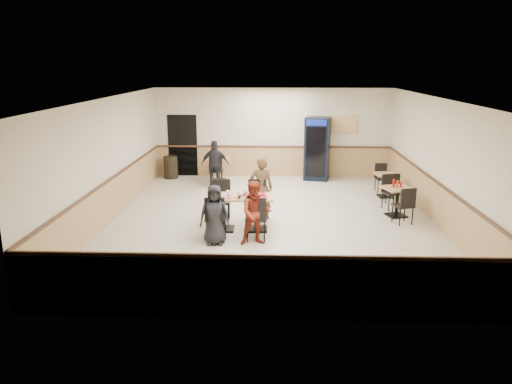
{
  "coord_description": "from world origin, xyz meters",
  "views": [
    {
      "loc": [
        0.07,
        -11.87,
        3.81
      ],
      "look_at": [
        -0.37,
        -0.5,
        0.85
      ],
      "focal_mm": 35.0,
      "sensor_mm": 36.0,
      "label": 1
    }
  ],
  "objects_px": {
    "diner_man_opposite": "(261,188)",
    "main_table": "(240,207)",
    "diner_woman_left": "(214,215)",
    "back_table": "(218,166)",
    "trash_bin": "(171,167)",
    "side_table_near": "(397,197)",
    "side_table_far": "(386,182)",
    "diner_woman_right": "(256,213)",
    "lone_diner": "(215,164)",
    "pepsi_cooler": "(317,149)"
  },
  "relations": [
    {
      "from": "side_table_near",
      "to": "pepsi_cooler",
      "type": "bearing_deg",
      "value": 112.49
    },
    {
      "from": "diner_woman_right",
      "to": "diner_man_opposite",
      "type": "height_order",
      "value": "diner_man_opposite"
    },
    {
      "from": "diner_woman_right",
      "to": "side_table_far",
      "type": "height_order",
      "value": "diner_woman_right"
    },
    {
      "from": "side_table_far",
      "to": "trash_bin",
      "type": "relative_size",
      "value": 0.95
    },
    {
      "from": "main_table",
      "to": "side_table_far",
      "type": "xyz_separation_m",
      "value": [
        4.05,
        3.13,
        -0.09
      ]
    },
    {
      "from": "trash_bin",
      "to": "lone_diner",
      "type": "bearing_deg",
      "value": -36.6
    },
    {
      "from": "diner_man_opposite",
      "to": "pepsi_cooler",
      "type": "height_order",
      "value": "pepsi_cooler"
    },
    {
      "from": "side_table_far",
      "to": "pepsi_cooler",
      "type": "xyz_separation_m",
      "value": [
        -1.84,
        2.25,
        0.58
      ]
    },
    {
      "from": "diner_woman_right",
      "to": "side_table_near",
      "type": "height_order",
      "value": "diner_woman_right"
    },
    {
      "from": "pepsi_cooler",
      "to": "main_table",
      "type": "bearing_deg",
      "value": -100.83
    },
    {
      "from": "side_table_far",
      "to": "trash_bin",
      "type": "xyz_separation_m",
      "value": [
        -6.76,
        2.2,
        -0.09
      ]
    },
    {
      "from": "side_table_near",
      "to": "side_table_far",
      "type": "bearing_deg",
      "value": 86.17
    },
    {
      "from": "main_table",
      "to": "trash_bin",
      "type": "bearing_deg",
      "value": 115.85
    },
    {
      "from": "lone_diner",
      "to": "trash_bin",
      "type": "distance_m",
      "value": 2.1
    },
    {
      "from": "main_table",
      "to": "side_table_far",
      "type": "height_order",
      "value": "main_table"
    },
    {
      "from": "pepsi_cooler",
      "to": "side_table_near",
      "type": "bearing_deg",
      "value": -56.03
    },
    {
      "from": "lone_diner",
      "to": "diner_woman_right",
      "type": "bearing_deg",
      "value": 104.79
    },
    {
      "from": "diner_man_opposite",
      "to": "back_table",
      "type": "bearing_deg",
      "value": -68.94
    },
    {
      "from": "side_table_near",
      "to": "trash_bin",
      "type": "relative_size",
      "value": 1.18
    },
    {
      "from": "diner_woman_left",
      "to": "diner_man_opposite",
      "type": "xyz_separation_m",
      "value": [
        0.95,
        1.89,
        0.13
      ]
    },
    {
      "from": "main_table",
      "to": "side_table_near",
      "type": "xyz_separation_m",
      "value": [
        3.92,
        1.24,
        -0.05
      ]
    },
    {
      "from": "pepsi_cooler",
      "to": "diner_woman_right",
      "type": "bearing_deg",
      "value": -94.46
    },
    {
      "from": "lone_diner",
      "to": "pepsi_cooler",
      "type": "height_order",
      "value": "pepsi_cooler"
    },
    {
      "from": "lone_diner",
      "to": "side_table_far",
      "type": "relative_size",
      "value": 2.09
    },
    {
      "from": "trash_bin",
      "to": "side_table_far",
      "type": "bearing_deg",
      "value": -18.04
    },
    {
      "from": "diner_woman_right",
      "to": "diner_man_opposite",
      "type": "bearing_deg",
      "value": 77.26
    },
    {
      "from": "diner_woman_right",
      "to": "lone_diner",
      "type": "distance_m",
      "value": 5.24
    },
    {
      "from": "diner_woman_left",
      "to": "pepsi_cooler",
      "type": "height_order",
      "value": "pepsi_cooler"
    },
    {
      "from": "lone_diner",
      "to": "side_table_near",
      "type": "height_order",
      "value": "lone_diner"
    },
    {
      "from": "main_table",
      "to": "back_table",
      "type": "relative_size",
      "value": 2.0
    },
    {
      "from": "diner_woman_right",
      "to": "back_table",
      "type": "distance_m",
      "value": 6.09
    },
    {
      "from": "side_table_far",
      "to": "diner_woman_left",
      "type": "bearing_deg",
      "value": -137.98
    },
    {
      "from": "pepsi_cooler",
      "to": "trash_bin",
      "type": "relative_size",
      "value": 2.78
    },
    {
      "from": "diner_woman_left",
      "to": "diner_woman_right",
      "type": "xyz_separation_m",
      "value": [
        0.88,
        0.02,
        0.05
      ]
    },
    {
      "from": "back_table",
      "to": "trash_bin",
      "type": "xyz_separation_m",
      "value": [
        -1.66,
        0.35,
        -0.14
      ]
    },
    {
      "from": "diner_man_opposite",
      "to": "back_table",
      "type": "relative_size",
      "value": 2.01
    },
    {
      "from": "diner_woman_right",
      "to": "side_table_near",
      "type": "relative_size",
      "value": 1.58
    },
    {
      "from": "diner_man_opposite",
      "to": "main_table",
      "type": "bearing_deg",
      "value": 63.48
    },
    {
      "from": "main_table",
      "to": "side_table_far",
      "type": "relative_size",
      "value": 2.2
    },
    {
      "from": "main_table",
      "to": "diner_woman_left",
      "type": "relative_size",
      "value": 1.19
    },
    {
      "from": "main_table",
      "to": "trash_bin",
      "type": "relative_size",
      "value": 2.09
    },
    {
      "from": "side_table_near",
      "to": "diner_man_opposite",
      "type": "bearing_deg",
      "value": -175.21
    },
    {
      "from": "diner_woman_left",
      "to": "lone_diner",
      "type": "distance_m",
      "value": 5.08
    },
    {
      "from": "diner_man_opposite",
      "to": "lone_diner",
      "type": "relative_size",
      "value": 1.06
    },
    {
      "from": "diner_woman_right",
      "to": "main_table",
      "type": "bearing_deg",
      "value": 103.01
    },
    {
      "from": "main_table",
      "to": "back_table",
      "type": "distance_m",
      "value": 5.09
    },
    {
      "from": "side_table_far",
      "to": "pepsi_cooler",
      "type": "distance_m",
      "value": 2.96
    },
    {
      "from": "diner_woman_right",
      "to": "side_table_near",
      "type": "distance_m",
      "value": 4.13
    },
    {
      "from": "diner_woman_left",
      "to": "diner_woman_right",
      "type": "bearing_deg",
      "value": -4.2
    },
    {
      "from": "main_table",
      "to": "diner_woman_right",
      "type": "xyz_separation_m",
      "value": [
        0.4,
        -0.93,
        0.15
      ]
    }
  ]
}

